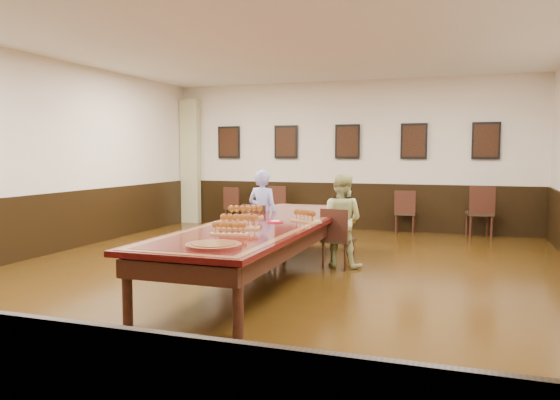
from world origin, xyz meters
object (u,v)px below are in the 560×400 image
at_px(conference_table, 268,232).
at_px(spare_chair_d, 479,212).
at_px(spare_chair_a, 236,207).
at_px(person_woman, 341,220).
at_px(chair_man, 260,232).
at_px(carved_platter, 214,245).
at_px(spare_chair_b, 281,207).
at_px(chair_woman, 338,238).
at_px(spare_chair_c, 405,212).
at_px(person_man, 263,215).

bearing_deg(conference_table, spare_chair_d, 59.44).
distance_m(spare_chair_a, person_woman, 4.80).
height_order(chair_man, carved_platter, chair_man).
height_order(spare_chair_d, carved_platter, spare_chair_d).
relative_size(spare_chair_a, spare_chair_d, 0.87).
relative_size(chair_man, spare_chair_b, 0.94).
height_order(spare_chair_d, conference_table, spare_chair_d).
distance_m(chair_man, chair_woman, 1.30).
xyz_separation_m(spare_chair_b, conference_table, (1.40, -4.62, 0.15)).
xyz_separation_m(spare_chair_c, person_man, (-1.81, -3.48, 0.25)).
relative_size(spare_chair_a, spare_chair_b, 0.95).
bearing_deg(conference_table, chair_woman, 51.22).
bearing_deg(carved_platter, chair_woman, 79.16).
bearing_deg(spare_chair_a, spare_chair_d, -167.96).
bearing_deg(spare_chair_a, spare_chair_c, -166.45).
bearing_deg(chair_woman, person_man, -4.39).
relative_size(spare_chair_b, spare_chair_d, 0.92).
relative_size(chair_man, carved_platter, 1.28).
height_order(spare_chair_a, person_woman, person_woman).
relative_size(person_woman, conference_table, 0.27).
bearing_deg(chair_man, person_woman, -174.32).
bearing_deg(person_woman, person_man, -0.31).
height_order(spare_chair_b, conference_table, spare_chair_b).
xyz_separation_m(spare_chair_b, carved_platter, (1.59, -6.61, 0.30)).
bearing_deg(conference_table, person_man, 113.61).
height_order(chair_woman, conference_table, chair_woman).
relative_size(spare_chair_c, conference_table, 0.18).
relative_size(person_man, person_woman, 1.03).
bearing_deg(chair_man, spare_chair_b, -66.38).
xyz_separation_m(chair_woman, conference_table, (-0.74, -0.93, 0.18)).
distance_m(spare_chair_c, conference_table, 4.86).
height_order(spare_chair_a, conference_table, spare_chair_a).
xyz_separation_m(spare_chair_c, spare_chair_d, (1.43, -0.09, 0.06)).
height_order(spare_chair_a, carved_platter, spare_chair_a).
bearing_deg(person_man, chair_man, 90.00).
distance_m(person_man, carved_platter, 3.28).
bearing_deg(spare_chair_d, spare_chair_b, -10.72).
xyz_separation_m(spare_chair_b, spare_chair_c, (2.68, 0.07, -0.02)).
relative_size(person_woman, carved_platter, 1.99).
relative_size(chair_man, person_man, 0.63).
relative_size(chair_woman, spare_chair_c, 0.98).
relative_size(chair_man, person_woman, 0.64).
xyz_separation_m(spare_chair_c, carved_platter, (-1.09, -6.68, 0.32)).
xyz_separation_m(chair_woman, person_woman, (0.01, 0.09, 0.25)).
height_order(chair_man, conference_table, chair_man).
distance_m(chair_man, carved_platter, 3.21).
relative_size(spare_chair_d, carved_platter, 1.48).
height_order(spare_chair_a, spare_chair_b, spare_chair_b).
bearing_deg(spare_chair_c, spare_chair_d, 173.37).
distance_m(spare_chair_c, person_woman, 3.71).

